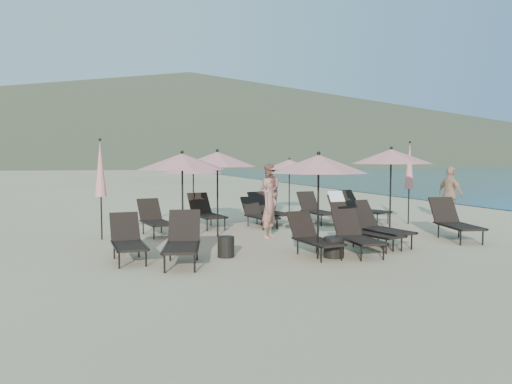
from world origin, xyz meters
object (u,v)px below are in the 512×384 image
object	(u,v)px
lounger_1	(183,240)
lounger_10	(316,209)
lounger_12	(345,209)
umbrella_open_3	(193,168)
umbrella_open_2	(391,157)
beachgoer_a	(269,208)
lounger_6	(155,219)
lounger_4	(369,229)
umbrella_open_5	(319,164)
umbrella_closed_0	(409,166)
lounger_3	(377,225)
umbrella_open_4	(289,164)
lounger_7	(206,212)
umbrella_closed_1	(100,169)
side_table_1	(334,247)
beachgoer_c	(450,194)
lounger_0	(128,239)
side_table_0	(226,247)
beachgoer_b	(269,190)
umbrella_open_1	(217,159)
umbrella_open_0	(182,162)
lounger_2	(313,236)
lounger_13	(356,234)
lounger_9	(269,209)
lounger_5	(454,221)
lounger_11	(362,207)
lounger_8	(259,213)

from	to	relation	value
lounger_1	lounger_10	distance (m)	7.02
lounger_1	lounger_12	xyz separation A→B (m)	(5.87, 3.94, 0.02)
umbrella_open_3	umbrella_open_2	bearing A→B (deg)	-35.06
beachgoer_a	lounger_6	bearing A→B (deg)	107.49
lounger_4	umbrella_open_5	distance (m)	2.42
lounger_12	umbrella_closed_0	distance (m)	2.43
lounger_3	umbrella_open_4	xyz separation A→B (m)	(0.43, 6.35, 1.37)
lounger_7	umbrella_open_4	distance (m)	4.33
umbrella_closed_1	side_table_1	distance (m)	6.24
umbrella_open_3	side_table_1	bearing A→B (deg)	-73.90
lounger_1	beachgoer_c	world-z (taller)	beachgoer_c
lounger_1	lounger_4	world-z (taller)	lounger_1
lounger_7	beachgoer_c	xyz separation A→B (m)	(7.89, -1.34, 0.44)
lounger_0	lounger_7	distance (m)	4.97
side_table_0	beachgoer_b	bearing A→B (deg)	61.90
lounger_3	umbrella_open_1	bearing A→B (deg)	134.03
umbrella_open_0	umbrella_open_1	bearing A→B (deg)	42.57
lounger_0	lounger_2	world-z (taller)	lounger_0
lounger_13	umbrella_open_5	bearing A→B (deg)	-163.80
lounger_0	umbrella_closed_0	world-z (taller)	umbrella_closed_0
umbrella_open_3	lounger_9	bearing A→B (deg)	-13.24
lounger_2	umbrella_open_3	size ratio (longest dim) A/B	0.79
umbrella_open_3	side_table_0	xyz separation A→B (m)	(-0.43, -5.13, -1.57)
umbrella_open_3	lounger_5	bearing A→B (deg)	-40.70
lounger_10	side_table_0	distance (m)	6.10
lounger_13	lounger_11	bearing A→B (deg)	61.87
lounger_1	lounger_5	size ratio (longest dim) A/B	0.97
lounger_4	beachgoer_a	size ratio (longest dim) A/B	1.08
lounger_6	beachgoer_b	xyz separation A→B (m)	(4.42, 2.86, 0.50)
lounger_8	beachgoer_b	distance (m)	2.70
lounger_11	umbrella_open_4	distance (m)	3.21
lounger_1	lounger_6	bearing A→B (deg)	105.01
lounger_11	lounger_13	xyz separation A→B (m)	(-3.02, -4.69, -0.04)
lounger_7	umbrella_open_3	world-z (taller)	umbrella_open_3
lounger_9	beachgoer_b	xyz separation A→B (m)	(0.72, 1.86, 0.48)
lounger_9	lounger_12	size ratio (longest dim) A/B	1.10
lounger_1	umbrella_open_0	size ratio (longest dim) A/B	0.82
lounger_12	lounger_13	size ratio (longest dim) A/B	1.00
lounger_9	lounger_12	xyz separation A→B (m)	(2.17, -0.97, 0.03)
umbrella_closed_0	umbrella_open_1	bearing A→B (deg)	-176.66
lounger_5	beachgoer_a	distance (m)	4.74
lounger_2	lounger_12	bearing A→B (deg)	47.90
lounger_13	umbrella_open_1	size ratio (longest dim) A/B	0.71
umbrella_open_1	beachgoer_b	bearing A→B (deg)	52.27
lounger_0	lounger_8	xyz separation A→B (m)	(4.18, 3.74, -0.02)
lounger_10	lounger_13	xyz separation A→B (m)	(-1.48, -4.96, -0.02)
side_table_0	lounger_7	bearing A→B (deg)	81.55
lounger_11	lounger_12	world-z (taller)	lounger_12
umbrella_open_0	lounger_3	bearing A→B (deg)	-18.20
umbrella_open_0	lounger_8	bearing A→B (deg)	41.25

